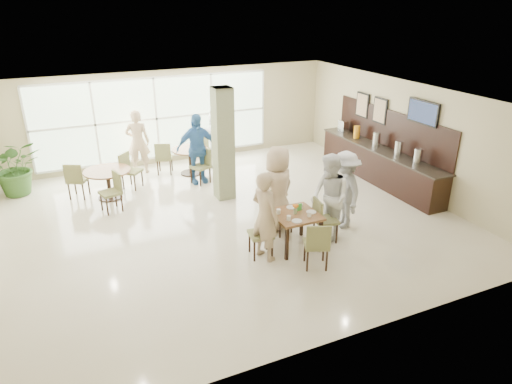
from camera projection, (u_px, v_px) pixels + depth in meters
name	position (u px, v px, depth m)	size (l,w,h in m)	color
ground	(227.00, 218.00, 10.57)	(10.00, 10.00, 0.00)	beige
room_shell	(225.00, 148.00, 9.90)	(10.00, 10.00, 10.00)	white
window_bank	(157.00, 119.00, 13.57)	(7.00, 0.04, 7.00)	silver
column	(223.00, 145.00, 11.18)	(0.45, 0.45, 2.80)	#616B4B
main_table	(295.00, 218.00, 9.13)	(0.90, 0.90, 0.75)	brown
round_table_left	(108.00, 176.00, 11.44)	(1.15, 1.15, 0.75)	brown
round_table_right	(190.00, 155.00, 13.07)	(1.05, 1.05, 0.75)	brown
chairs_main_table	(296.00, 227.00, 9.15)	(2.00, 2.08, 0.95)	olive
chairs_table_left	(107.00, 181.00, 11.47)	(1.98, 1.86, 0.95)	olive
chairs_table_right	(192.00, 158.00, 13.11)	(2.08, 1.87, 0.95)	olive
tabletop_clutter	(296.00, 211.00, 9.06)	(0.77, 0.79, 0.21)	white
buffet_counter	(379.00, 162.00, 12.56)	(0.64, 4.70, 1.95)	black
wall_tv	(423.00, 112.00, 11.09)	(0.06, 1.00, 0.58)	black
framed_art_a	(380.00, 111.00, 12.56)	(0.05, 0.55, 0.70)	black
framed_art_b	(362.00, 105.00, 13.23)	(0.05, 0.55, 0.70)	black
potted_plant	(16.00, 167.00, 11.64)	(1.32, 1.32, 1.46)	#345F26
teen_left	(265.00, 216.00, 8.66)	(0.65, 0.43, 1.79)	tan
teen_far	(278.00, 189.00, 9.79)	(0.92, 0.50, 1.87)	tan
teen_right	(329.00, 198.00, 9.40)	(0.89, 0.70, 1.84)	white
teen_standing	(345.00, 190.00, 9.92)	(1.12, 0.64, 1.73)	#959598
adult_a	(197.00, 149.00, 12.30)	(1.13, 0.64, 1.92)	teal
adult_b	(217.00, 139.00, 13.27)	(1.71, 0.74, 1.84)	white
adult_standing	(138.00, 142.00, 13.01)	(0.68, 0.44, 1.86)	tan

